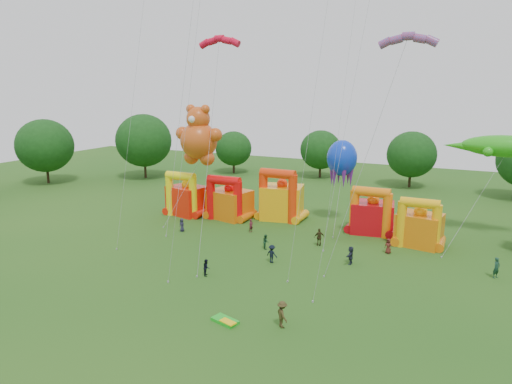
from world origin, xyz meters
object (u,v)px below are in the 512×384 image
at_px(bouncy_castle_0, 186,198).
at_px(bouncy_castle_2, 281,200).
at_px(gecko_kite, 480,195).
at_px(spectator_0, 182,225).
at_px(spectator_4, 319,237).
at_px(teddy_bear_kite, 192,159).
at_px(octopus_kite, 340,180).

distance_m(bouncy_castle_0, bouncy_castle_2, 12.84).
relative_size(bouncy_castle_0, gecko_kite, 0.50).
bearing_deg(spectator_0, gecko_kite, 39.62).
bearing_deg(spectator_0, spectator_4, 30.34).
bearing_deg(teddy_bear_kite, gecko_kite, 8.41).
height_order(teddy_bear_kite, gecko_kite, teddy_bear_kite).
xyz_separation_m(bouncy_castle_2, gecko_kite, (22.84, -0.56, 2.98)).
distance_m(gecko_kite, octopus_kite, 15.48).
distance_m(teddy_bear_kite, spectator_4, 19.09).
height_order(bouncy_castle_2, spectator_4, bouncy_castle_2).
bearing_deg(octopus_kite, bouncy_castle_0, -168.15).
height_order(spectator_0, spectator_4, spectator_4).
distance_m(bouncy_castle_2, spectator_4, 11.12).
xyz_separation_m(bouncy_castle_0, spectator_0, (3.76, -6.58, -1.50)).
xyz_separation_m(bouncy_castle_2, teddy_bear_kite, (-9.90, -5.40, 5.41)).
relative_size(bouncy_castle_2, teddy_bear_kite, 0.46).
distance_m(teddy_bear_kite, octopus_kite, 18.51).
bearing_deg(teddy_bear_kite, bouncy_castle_0, 141.21).
height_order(bouncy_castle_2, teddy_bear_kite, teddy_bear_kite).
xyz_separation_m(teddy_bear_kite, octopus_kite, (17.32, 6.13, -2.28)).
xyz_separation_m(octopus_kite, spectator_0, (-16.03, -10.73, -4.91)).
relative_size(gecko_kite, spectator_4, 6.25).
xyz_separation_m(spectator_0, spectator_4, (16.29, 2.12, 0.17)).
bearing_deg(bouncy_castle_2, teddy_bear_kite, -151.38).
height_order(bouncy_castle_0, gecko_kite, gecko_kite).
bearing_deg(teddy_bear_kite, octopus_kite, 19.51).
bearing_deg(spectator_4, bouncy_castle_2, -75.43).
xyz_separation_m(teddy_bear_kite, spectator_4, (17.58, -2.47, -7.03)).
height_order(bouncy_castle_0, teddy_bear_kite, teddy_bear_kite).
xyz_separation_m(bouncy_castle_2, spectator_0, (-8.61, -10.00, -1.78)).
xyz_separation_m(teddy_bear_kite, gecko_kite, (32.74, 4.84, -2.43)).
xyz_separation_m(bouncy_castle_0, octopus_kite, (19.78, 4.15, 3.41)).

